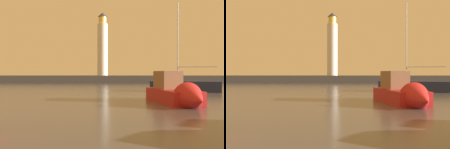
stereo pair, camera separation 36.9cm
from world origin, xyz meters
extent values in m
plane|color=#4C4742|center=(0.00, 29.70, 0.00)|extent=(220.00, 220.00, 0.00)
cube|color=#423F3D|center=(0.00, 59.40, 0.85)|extent=(79.06, 4.46, 1.71)
cylinder|color=silver|center=(-3.47, 59.40, 7.46)|extent=(2.30, 2.30, 11.50)
cylinder|color=#F2CC59|center=(-3.47, 59.40, 14.01)|extent=(1.73, 1.73, 1.61)
cone|color=#33383D|center=(-3.47, 59.40, 15.28)|extent=(2.07, 2.07, 0.92)
cube|color=#B21E1E|center=(3.71, 18.90, 0.51)|extent=(3.35, 6.61, 1.02)
cone|color=#B21E1E|center=(4.36, 15.23, 0.56)|extent=(2.52, 2.41, 2.19)
cube|color=#8C6647|center=(3.54, 19.88, 1.72)|extent=(1.95, 2.83, 1.40)
cube|color=#1E284C|center=(7.79, 31.41, 0.64)|extent=(8.48, 3.98, 1.28)
cylinder|color=#B7B7BC|center=(6.99, 31.60, 6.08)|extent=(0.12, 0.12, 9.60)
cylinder|color=#B7B7BC|center=(9.19, 31.08, 3.01)|extent=(4.41, 1.13, 0.09)
camera|label=1|loc=(-0.63, -2.19, 2.26)|focal=44.37mm
camera|label=2|loc=(-0.27, -2.18, 2.26)|focal=44.37mm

